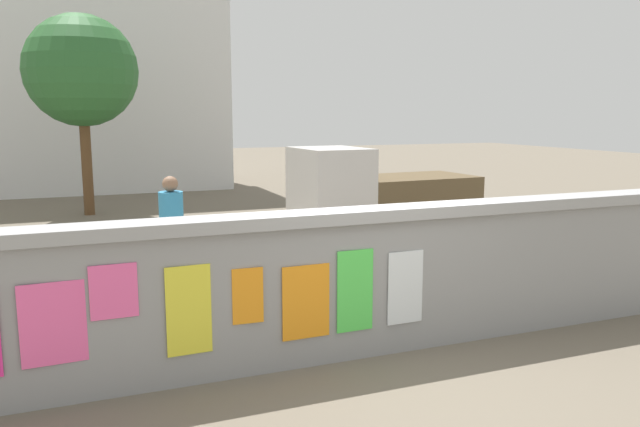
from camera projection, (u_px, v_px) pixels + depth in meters
The scene contains 8 objects.
ground at pixel (210, 225), 13.88m from camera, with size 60.00×60.00×0.00m, color #6B6051.
poster_wall at pixel (366, 279), 6.41m from camera, with size 8.41×0.42×1.53m.
auto_rickshaw_truck at pixel (376, 196), 12.04m from camera, with size 3.68×1.69×1.85m.
motorcycle at pixel (342, 277), 7.73m from camera, with size 1.90×0.56×0.87m.
bicycle_near at pixel (506, 264), 8.84m from camera, with size 1.71×0.44×0.95m.
person_walking at pixel (172, 221), 8.74m from camera, with size 0.41×0.41×1.62m.
tree_roadside at pixel (81, 71), 14.80m from camera, with size 2.66×2.66×4.82m.
building_background at pixel (34, 40), 19.65m from camera, with size 11.94×4.85×9.47m.
Camera 1 is at (-2.74, -5.60, 2.49)m, focal length 34.84 mm.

